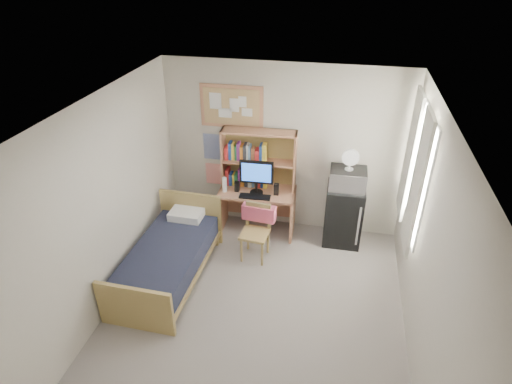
% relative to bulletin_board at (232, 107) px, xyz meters
% --- Properties ---
extents(floor, '(3.60, 4.20, 0.02)m').
position_rel_bulletin_board_xyz_m(floor, '(0.78, -2.08, -1.93)').
color(floor, gray).
rests_on(floor, ground).
extents(ceiling, '(3.60, 4.20, 0.02)m').
position_rel_bulletin_board_xyz_m(ceiling, '(0.78, -2.08, 0.68)').
color(ceiling, silver).
rests_on(ceiling, wall_back).
extents(wall_back, '(3.60, 0.04, 2.60)m').
position_rel_bulletin_board_xyz_m(wall_back, '(0.78, 0.02, -0.62)').
color(wall_back, beige).
rests_on(wall_back, floor).
extents(wall_left, '(0.04, 4.20, 2.60)m').
position_rel_bulletin_board_xyz_m(wall_left, '(-1.02, -2.08, -0.62)').
color(wall_left, beige).
rests_on(wall_left, floor).
extents(wall_right, '(0.04, 4.20, 2.60)m').
position_rel_bulletin_board_xyz_m(wall_right, '(2.58, -2.08, -0.62)').
color(wall_right, beige).
rests_on(wall_right, floor).
extents(window_unit, '(0.10, 1.40, 1.70)m').
position_rel_bulletin_board_xyz_m(window_unit, '(2.53, -0.88, -0.32)').
color(window_unit, white).
rests_on(window_unit, wall_right).
extents(curtain_left, '(0.04, 0.55, 1.70)m').
position_rel_bulletin_board_xyz_m(curtain_left, '(2.50, -1.28, -0.32)').
color(curtain_left, silver).
rests_on(curtain_left, wall_right).
extents(curtain_right, '(0.04, 0.55, 1.70)m').
position_rel_bulletin_board_xyz_m(curtain_right, '(2.50, -0.48, -0.32)').
color(curtain_right, silver).
rests_on(curtain_right, wall_right).
extents(bulletin_board, '(0.94, 0.03, 0.64)m').
position_rel_bulletin_board_xyz_m(bulletin_board, '(0.00, 0.00, 0.00)').
color(bulletin_board, tan).
rests_on(bulletin_board, wall_back).
extents(poster_wave, '(0.30, 0.01, 0.42)m').
position_rel_bulletin_board_xyz_m(poster_wave, '(-0.32, 0.01, -0.67)').
color(poster_wave, navy).
rests_on(poster_wave, wall_back).
extents(poster_japan, '(0.28, 0.01, 0.36)m').
position_rel_bulletin_board_xyz_m(poster_japan, '(-0.32, 0.01, -1.14)').
color(poster_japan, red).
rests_on(poster_japan, wall_back).
extents(desk, '(1.18, 0.62, 0.72)m').
position_rel_bulletin_board_xyz_m(desk, '(0.44, -0.29, -1.56)').
color(desk, tan).
rests_on(desk, floor).
extents(desk_chair, '(0.45, 0.45, 0.83)m').
position_rel_bulletin_board_xyz_m(desk_chair, '(0.55, -0.97, -1.51)').
color(desk_chair, tan).
rests_on(desk_chair, floor).
extents(mini_fridge, '(0.55, 0.55, 0.93)m').
position_rel_bulletin_board_xyz_m(mini_fridge, '(1.76, -0.28, -1.46)').
color(mini_fridge, black).
rests_on(mini_fridge, floor).
extents(bed, '(0.95, 1.83, 0.50)m').
position_rel_bulletin_board_xyz_m(bed, '(-0.50, -1.65, -1.67)').
color(bed, black).
rests_on(bed, floor).
extents(hutch, '(1.12, 0.33, 0.91)m').
position_rel_bulletin_board_xyz_m(hutch, '(0.44, -0.14, -0.74)').
color(hutch, tan).
rests_on(hutch, desk).
extents(monitor, '(0.50, 0.06, 0.53)m').
position_rel_bulletin_board_xyz_m(monitor, '(0.45, -0.35, -0.93)').
color(monitor, black).
rests_on(monitor, desk).
extents(keyboard, '(0.47, 0.17, 0.02)m').
position_rel_bulletin_board_xyz_m(keyboard, '(0.45, -0.49, -1.19)').
color(keyboard, black).
rests_on(keyboard, desk).
extents(speaker_left, '(0.07, 0.07, 0.16)m').
position_rel_bulletin_board_xyz_m(speaker_left, '(0.15, -0.36, -1.12)').
color(speaker_left, black).
rests_on(speaker_left, desk).
extents(speaker_right, '(0.08, 0.08, 0.18)m').
position_rel_bulletin_board_xyz_m(speaker_right, '(0.75, -0.34, -1.11)').
color(speaker_right, black).
rests_on(speaker_right, desk).
extents(water_bottle, '(0.07, 0.07, 0.23)m').
position_rel_bulletin_board_xyz_m(water_bottle, '(-0.03, -0.41, -1.08)').
color(water_bottle, white).
rests_on(water_bottle, desk).
extents(hoodie, '(0.49, 0.19, 0.23)m').
position_rel_bulletin_board_xyz_m(hoodie, '(0.57, -0.77, -1.28)').
color(hoodie, '#CE4E68').
rests_on(hoodie, desk_chair).
extents(microwave, '(0.52, 0.40, 0.30)m').
position_rel_bulletin_board_xyz_m(microwave, '(1.76, -0.30, -0.84)').
color(microwave, silver).
rests_on(microwave, mini_fridge).
extents(desk_fan, '(0.24, 0.24, 0.30)m').
position_rel_bulletin_board_xyz_m(desk_fan, '(1.76, -0.30, -0.55)').
color(desk_fan, white).
rests_on(desk_fan, microwave).
extents(pillow, '(0.48, 0.34, 0.11)m').
position_rel_bulletin_board_xyz_m(pillow, '(-0.48, -0.90, -1.37)').
color(pillow, white).
rests_on(pillow, bed).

